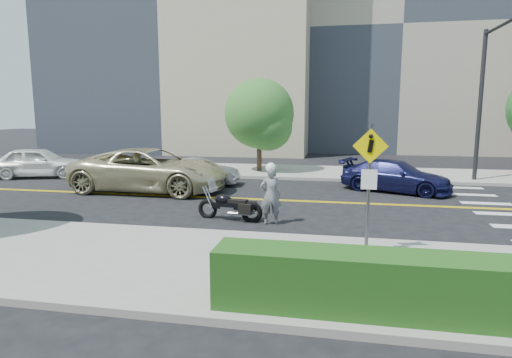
{
  "coord_description": "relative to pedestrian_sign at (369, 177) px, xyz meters",
  "views": [
    {
      "loc": [
        3.52,
        -16.13,
        3.41
      ],
      "look_at": [
        0.84,
        -2.42,
        1.2
      ],
      "focal_mm": 30.0,
      "sensor_mm": 36.0,
      "label": 1
    }
  ],
  "objects": [
    {
      "name": "parked_car_white",
      "position": [
        -16.05,
        9.71,
        -1.17
      ],
      "size": [
        5.0,
        3.26,
        1.58
      ],
      "primitive_type": "imported",
      "rotation": [
        0.0,
        0.0,
        1.9
      ],
      "color": "white",
      "rests_on": "ground"
    },
    {
      "name": "motorcycle",
      "position": [
        -4.03,
        3.02,
        -1.32
      ],
      "size": [
        2.17,
        0.92,
        1.28
      ],
      "primitive_type": null,
      "rotation": [
        0.0,
        0.0,
        -0.14
      ],
      "color": "black",
      "rests_on": "ground"
    },
    {
      "name": "sidewalk_far",
      "position": [
        -4.2,
        13.81,
        -1.89
      ],
      "size": [
        60.0,
        5.0,
        0.15
      ],
      "primitive_type": "cube",
      "color": "#9E9B91",
      "rests_on": "ground_plane"
    },
    {
      "name": "ground_plane",
      "position": [
        -4.2,
        6.31,
        -1.96
      ],
      "size": [
        120.0,
        120.0,
        0.0
      ],
      "primitive_type": "plane",
      "color": "black",
      "rests_on": "ground"
    },
    {
      "name": "suv",
      "position": [
        -8.62,
        7.17,
        -1.03
      ],
      "size": [
        6.75,
        3.23,
        1.86
      ],
      "primitive_type": "imported",
      "rotation": [
        0.0,
        0.0,
        1.55
      ],
      "color": "#C4BB90",
      "rests_on": "ground"
    },
    {
      "name": "parked_car_blue",
      "position": [
        1.72,
        9.12,
        -1.29
      ],
      "size": [
        4.98,
        3.49,
        1.34
      ],
      "primitive_type": "imported",
      "rotation": [
        0.0,
        0.0,
        1.18
      ],
      "color": "#191A4B",
      "rests_on": "ground"
    },
    {
      "name": "building_left",
      "position": [
        -14.2,
        28.31,
        10.54
      ],
      "size": [
        22.0,
        14.0,
        25.0
      ],
      "primitive_type": "cube",
      "color": "tan",
      "rests_on": "ground_plane"
    },
    {
      "name": "motorcyclist",
      "position": [
        -2.68,
        2.76,
        -1.02
      ],
      "size": [
        0.73,
        0.57,
        1.89
      ],
      "rotation": [
        0.0,
        0.0,
        3.38
      ],
      "color": "#A7A6AB",
      "rests_on": "ground"
    },
    {
      "name": "parked_car_silver",
      "position": [
        -7.1,
        9.11,
        -1.35
      ],
      "size": [
        3.8,
        1.52,
        1.23
      ],
      "primitive_type": "imported",
      "rotation": [
        0.0,
        0.0,
        1.63
      ],
      "color": "gray",
      "rests_on": "ground"
    },
    {
      "name": "pedestrian_sign",
      "position": [
        0.0,
        0.0,
        0.0
      ],
      "size": [
        0.78,
        0.08,
        3.0
      ],
      "color": "#4C4C51",
      "rests_on": "sidewalk_near"
    },
    {
      "name": "tree_far_a",
      "position": [
        -5.03,
        13.42,
        1.34
      ],
      "size": [
        3.81,
        3.81,
        5.21
      ],
      "rotation": [
        0.0,
        0.0,
        0.23
      ],
      "color": "#382619",
      "rests_on": "ground"
    },
    {
      "name": "hedge",
      "position": [
        1.8,
        -2.99,
        -1.31
      ],
      "size": [
        9.0,
        0.9,
        1.0
      ],
      "primitive_type": "cube",
      "color": "#235619",
      "rests_on": "sidewalk_near"
    },
    {
      "name": "traffic_light",
      "position": [
        5.8,
        11.39,
        2.71
      ],
      "size": [
        0.28,
        4.5,
        7.0
      ],
      "color": "black",
      "rests_on": "sidewalk_far"
    },
    {
      "name": "sidewalk_near",
      "position": [
        -4.2,
        -1.19,
        -1.89
      ],
      "size": [
        60.0,
        5.0,
        0.15
      ],
      "primitive_type": "cube",
      "color": "#9E9B91",
      "rests_on": "ground_plane"
    },
    {
      "name": "building_mid",
      "position": [
        3.8,
        32.31,
        8.04
      ],
      "size": [
        18.0,
        14.0,
        20.0
      ],
      "primitive_type": "cube",
      "color": "#A39984",
      "rests_on": "ground_plane"
    }
  ]
}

